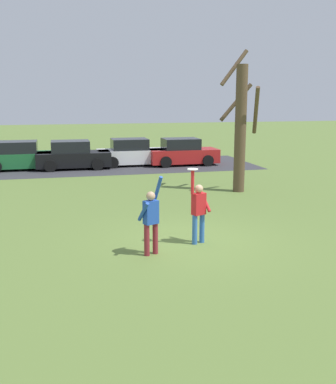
{
  "coord_description": "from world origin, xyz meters",
  "views": [
    {
      "loc": [
        -3.45,
        -11.61,
        3.93
      ],
      "look_at": [
        -0.56,
        0.33,
        1.37
      ],
      "focal_mm": 42.15,
      "sensor_mm": 36.0,
      "label": 1
    }
  ],
  "objects_px": {
    "parked_car_green": "(20,157)",
    "bare_tree_tall": "(241,125)",
    "parked_car_black": "(73,156)",
    "parked_car_white": "(132,153)",
    "person_defender": "(151,218)",
    "parked_car_red": "(182,153)",
    "frisbee_disc": "(193,169)",
    "person_catcher": "(199,209)"
  },
  "relations": [
    {
      "from": "person_defender",
      "to": "parked_car_black",
      "type": "distance_m",
      "value": 15.2
    },
    {
      "from": "person_defender",
      "to": "parked_car_green",
      "type": "bearing_deg",
      "value": 83.15
    },
    {
      "from": "person_catcher",
      "to": "parked_car_white",
      "type": "height_order",
      "value": "person_catcher"
    },
    {
      "from": "parked_car_white",
      "to": "bare_tree_tall",
      "type": "bearing_deg",
      "value": -69.06
    },
    {
      "from": "parked_car_black",
      "to": "parked_car_red",
      "type": "distance_m",
      "value": 6.44
    },
    {
      "from": "parked_car_black",
      "to": "parked_car_red",
      "type": "height_order",
      "value": "same"
    },
    {
      "from": "frisbee_disc",
      "to": "parked_car_red",
      "type": "height_order",
      "value": "frisbee_disc"
    },
    {
      "from": "parked_car_white",
      "to": "parked_car_green",
      "type": "bearing_deg",
      "value": -178.68
    },
    {
      "from": "parked_car_black",
      "to": "bare_tree_tall",
      "type": "distance_m",
      "value": 10.74
    },
    {
      "from": "person_defender",
      "to": "bare_tree_tall",
      "type": "bearing_deg",
      "value": 30.64
    },
    {
      "from": "parked_car_green",
      "to": "bare_tree_tall",
      "type": "xyz_separation_m",
      "value": [
        9.59,
        -8.5,
        2.1
      ]
    },
    {
      "from": "person_defender",
      "to": "parked_car_black",
      "type": "xyz_separation_m",
      "value": [
        -1.44,
        15.13,
        -0.25
      ]
    },
    {
      "from": "person_catcher",
      "to": "parked_car_red",
      "type": "distance_m",
      "value": 14.96
    },
    {
      "from": "bare_tree_tall",
      "to": "frisbee_disc",
      "type": "bearing_deg",
      "value": -121.88
    },
    {
      "from": "parked_car_green",
      "to": "bare_tree_tall",
      "type": "distance_m",
      "value": 12.99
    },
    {
      "from": "person_catcher",
      "to": "parked_car_white",
      "type": "distance_m",
      "value": 15.06
    },
    {
      "from": "parked_car_black",
      "to": "bare_tree_tall",
      "type": "xyz_separation_m",
      "value": [
        6.73,
        -8.11,
        2.1
      ]
    },
    {
      "from": "parked_car_red",
      "to": "bare_tree_tall",
      "type": "height_order",
      "value": "bare_tree_tall"
    },
    {
      "from": "parked_car_black",
      "to": "person_defender",
      "type": "bearing_deg",
      "value": -84.43
    },
    {
      "from": "parked_car_green",
      "to": "bare_tree_tall",
      "type": "height_order",
      "value": "bare_tree_tall"
    },
    {
      "from": "parked_car_black",
      "to": "bare_tree_tall",
      "type": "height_order",
      "value": "bare_tree_tall"
    },
    {
      "from": "parked_car_black",
      "to": "parked_car_red",
      "type": "xyz_separation_m",
      "value": [
        6.44,
        0.0,
        0.0
      ]
    },
    {
      "from": "person_defender",
      "to": "bare_tree_tall",
      "type": "xyz_separation_m",
      "value": [
        5.29,
        7.02,
        1.84
      ]
    },
    {
      "from": "person_defender",
      "to": "parked_car_black",
      "type": "relative_size",
      "value": 0.5
    },
    {
      "from": "person_defender",
      "to": "parked_car_red",
      "type": "distance_m",
      "value": 15.93
    },
    {
      "from": "parked_car_white",
      "to": "parked_car_red",
      "type": "xyz_separation_m",
      "value": [
        3.0,
        -0.52,
        0.0
      ]
    },
    {
      "from": "person_catcher",
      "to": "parked_car_black",
      "type": "bearing_deg",
      "value": -101.11
    },
    {
      "from": "frisbee_disc",
      "to": "parked_car_red",
      "type": "distance_m",
      "value": 15.15
    },
    {
      "from": "parked_car_black",
      "to": "person_catcher",
      "type": "bearing_deg",
      "value": -78.62
    },
    {
      "from": "person_defender",
      "to": "parked_car_green",
      "type": "relative_size",
      "value": 0.5
    },
    {
      "from": "person_catcher",
      "to": "parked_car_green",
      "type": "height_order",
      "value": "person_catcher"
    },
    {
      "from": "person_catcher",
      "to": "frisbee_disc",
      "type": "height_order",
      "value": "frisbee_disc"
    },
    {
      "from": "parked_car_black",
      "to": "parked_car_white",
      "type": "distance_m",
      "value": 3.49
    },
    {
      "from": "parked_car_black",
      "to": "bare_tree_tall",
      "type": "bearing_deg",
      "value": -50.19
    },
    {
      "from": "person_defender",
      "to": "parked_car_red",
      "type": "relative_size",
      "value": 0.5
    },
    {
      "from": "parked_car_red",
      "to": "bare_tree_tall",
      "type": "xyz_separation_m",
      "value": [
        0.28,
        -8.11,
        2.1
      ]
    },
    {
      "from": "person_defender",
      "to": "parked_car_red",
      "type": "bearing_deg",
      "value": 49.34
    },
    {
      "from": "parked_car_white",
      "to": "parked_car_red",
      "type": "distance_m",
      "value": 3.04
    },
    {
      "from": "person_catcher",
      "to": "bare_tree_tall",
      "type": "bearing_deg",
      "value": -143.22
    },
    {
      "from": "person_catcher",
      "to": "person_defender",
      "type": "bearing_deg",
      "value": -0.0
    },
    {
      "from": "parked_car_black",
      "to": "parked_car_white",
      "type": "xyz_separation_m",
      "value": [
        3.45,
        0.52,
        0.0
      ]
    },
    {
      "from": "parked_car_green",
      "to": "parked_car_red",
      "type": "relative_size",
      "value": 1.0
    }
  ]
}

